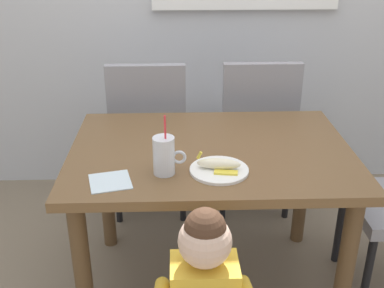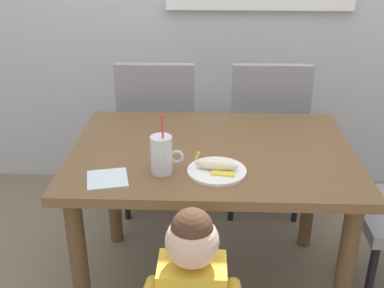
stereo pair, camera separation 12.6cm
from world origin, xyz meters
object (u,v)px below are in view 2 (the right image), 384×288
at_px(peeled_banana, 217,165).
at_px(paper_napkin, 107,179).
at_px(dining_chair_left, 159,129).
at_px(dining_table, 212,172).
at_px(milk_cup, 162,157).
at_px(dining_chair_right, 266,130).
at_px(snack_plate, 217,171).

bearing_deg(peeled_banana, paper_napkin, -170.52).
bearing_deg(paper_napkin, dining_chair_left, 84.47).
xyz_separation_m(dining_table, peeled_banana, (0.02, -0.21, 0.14)).
height_order(milk_cup, peeled_banana, milk_cup).
height_order(dining_table, peeled_banana, peeled_banana).
relative_size(dining_chair_right, milk_cup, 3.83).
bearing_deg(snack_plate, dining_chair_right, 71.65).
bearing_deg(dining_table, dining_chair_right, 65.22).
relative_size(dining_table, paper_napkin, 8.04).
distance_m(dining_table, snack_plate, 0.25).
distance_m(dining_chair_right, snack_plate, 0.96).
bearing_deg(paper_napkin, snack_plate, 9.39).
relative_size(milk_cup, paper_napkin, 1.67).
relative_size(dining_table, dining_chair_right, 1.26).
distance_m(dining_chair_right, peeled_banana, 0.97).
bearing_deg(dining_chair_right, peeled_banana, 71.64).
xyz_separation_m(peeled_banana, paper_napkin, (-0.41, -0.07, -0.03)).
bearing_deg(snack_plate, dining_chair_left, 110.04).
xyz_separation_m(milk_cup, snack_plate, (0.21, 0.01, -0.06)).
xyz_separation_m(dining_table, dining_chair_right, (0.31, 0.68, -0.09)).
distance_m(dining_table, dining_chair_left, 0.74).
distance_m(dining_table, dining_chair_right, 0.75).
bearing_deg(peeled_banana, snack_plate, -105.17).
height_order(dining_table, snack_plate, snack_plate).
distance_m(snack_plate, peeled_banana, 0.03).
xyz_separation_m(milk_cup, paper_napkin, (-0.20, -0.06, -0.06)).
xyz_separation_m(dining_chair_right, snack_plate, (-0.30, -0.89, 0.21)).
bearing_deg(snack_plate, peeled_banana, 74.83).
bearing_deg(dining_chair_left, paper_napkin, 84.47).
xyz_separation_m(dining_chair_left, dining_chair_right, (0.62, 0.01, 0.00)).
bearing_deg(snack_plate, milk_cup, -178.56).
relative_size(dining_table, peeled_banana, 6.90).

